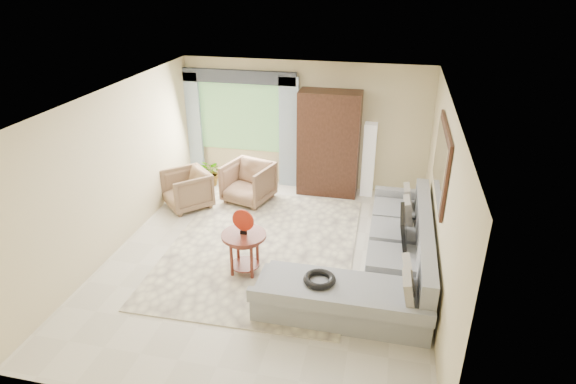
% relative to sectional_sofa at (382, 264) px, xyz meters
% --- Properties ---
extents(ground, '(6.00, 6.00, 0.00)m').
position_rel_sectional_sofa_xyz_m(ground, '(-1.78, 0.18, -0.28)').
color(ground, silver).
rests_on(ground, ground).
extents(area_rug, '(3.07, 4.05, 0.02)m').
position_rel_sectional_sofa_xyz_m(area_rug, '(-1.96, 0.50, -0.27)').
color(area_rug, '#F5ECC1').
rests_on(area_rug, ground).
extents(sectional_sofa, '(2.30, 3.46, 0.90)m').
position_rel_sectional_sofa_xyz_m(sectional_sofa, '(0.00, 0.00, 0.00)').
color(sectional_sofa, '#95979D').
rests_on(sectional_sofa, ground).
extents(tv_screen, '(0.14, 0.74, 0.48)m').
position_rel_sectional_sofa_xyz_m(tv_screen, '(0.27, 0.39, 0.44)').
color(tv_screen, black).
rests_on(tv_screen, sectional_sofa).
extents(garden_hose, '(0.43, 0.43, 0.09)m').
position_rel_sectional_sofa_xyz_m(garden_hose, '(-0.78, -0.94, 0.26)').
color(garden_hose, black).
rests_on(garden_hose, sectional_sofa).
extents(coffee_table, '(0.67, 0.67, 0.67)m').
position_rel_sectional_sofa_xyz_m(coffee_table, '(-2.03, -0.24, 0.07)').
color(coffee_table, '#511D15').
rests_on(coffee_table, ground).
extents(red_disc, '(0.34, 0.07, 0.34)m').
position_rel_sectional_sofa_xyz_m(red_disc, '(-2.03, -0.24, 0.61)').
color(red_disc, '#AE2511').
rests_on(red_disc, coffee_table).
extents(armchair_left, '(1.13, 1.13, 0.73)m').
position_rel_sectional_sofa_xyz_m(armchair_left, '(-3.76, 1.63, 0.08)').
color(armchair_left, brown).
rests_on(armchair_left, ground).
extents(armchair_right, '(1.05, 1.06, 0.79)m').
position_rel_sectional_sofa_xyz_m(armchair_right, '(-2.69, 2.13, 0.11)').
color(armchair_right, '#865E49').
rests_on(armchair_right, ground).
extents(potted_plant, '(0.67, 0.64, 0.59)m').
position_rel_sectional_sofa_xyz_m(potted_plant, '(-3.67, 2.68, 0.01)').
color(potted_plant, '#999999').
rests_on(potted_plant, ground).
extents(armoire, '(1.20, 0.55, 2.10)m').
position_rel_sectional_sofa_xyz_m(armoire, '(-1.23, 2.90, 0.77)').
color(armoire, black).
rests_on(armoire, ground).
extents(floor_lamp, '(0.24, 0.24, 1.50)m').
position_rel_sectional_sofa_xyz_m(floor_lamp, '(-0.43, 2.96, 0.47)').
color(floor_lamp, silver).
rests_on(floor_lamp, ground).
extents(window, '(1.80, 0.04, 1.40)m').
position_rel_sectional_sofa_xyz_m(window, '(-3.13, 3.15, 1.12)').
color(window, '#669E59').
rests_on(window, wall_back).
extents(curtain_left, '(0.40, 0.08, 2.30)m').
position_rel_sectional_sofa_xyz_m(curtain_left, '(-4.18, 3.06, 0.87)').
color(curtain_left, '#9EB7CC').
rests_on(curtain_left, ground).
extents(curtain_right, '(0.40, 0.08, 2.30)m').
position_rel_sectional_sofa_xyz_m(curtain_right, '(-2.08, 3.06, 0.87)').
color(curtain_right, '#9EB7CC').
rests_on(curtain_right, ground).
extents(valance, '(2.40, 0.12, 0.26)m').
position_rel_sectional_sofa_xyz_m(valance, '(-3.13, 3.08, 1.97)').
color(valance, '#1E232D').
rests_on(valance, wall_back).
extents(wall_mirror, '(0.05, 1.70, 1.05)m').
position_rel_sectional_sofa_xyz_m(wall_mirror, '(0.68, 0.53, 1.47)').
color(wall_mirror, black).
rests_on(wall_mirror, wall_right).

